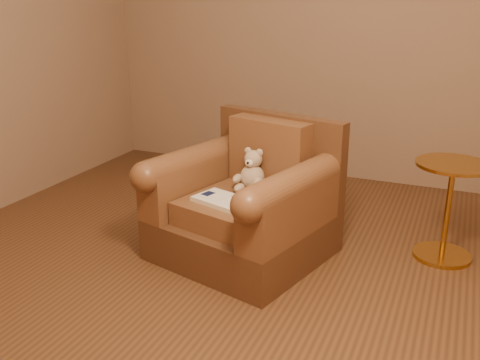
% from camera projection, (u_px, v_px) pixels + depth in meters
% --- Properties ---
extents(floor, '(4.00, 4.00, 0.00)m').
position_uv_depth(floor, '(234.00, 277.00, 2.99)').
color(floor, brown).
rests_on(floor, ground).
extents(armchair, '(1.08, 1.05, 0.81)m').
position_uv_depth(armchair, '(247.00, 205.00, 3.18)').
color(armchair, '#51301B').
rests_on(armchair, floor).
extents(teddy_bear, '(0.19, 0.21, 0.26)m').
position_uv_depth(teddy_bear, '(251.00, 174.00, 3.20)').
color(teddy_bear, tan).
rests_on(teddy_bear, armchair).
extents(guidebook, '(0.38, 0.29, 0.03)m').
position_uv_depth(guidebook, '(224.00, 201.00, 3.01)').
color(guidebook, beige).
rests_on(guidebook, armchair).
extents(side_table, '(0.42, 0.42, 0.59)m').
position_uv_depth(side_table, '(448.00, 208.00, 3.12)').
color(side_table, '#BF8934').
rests_on(side_table, floor).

